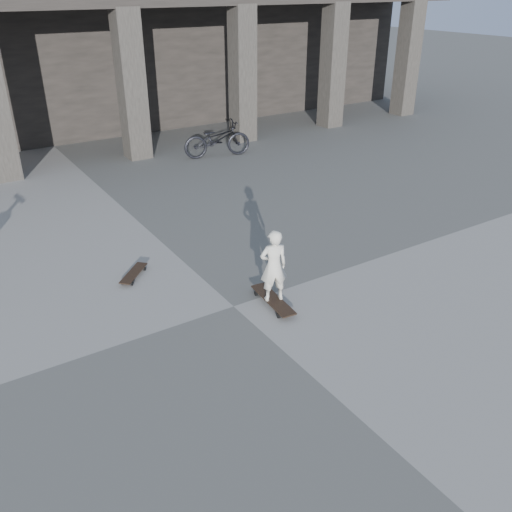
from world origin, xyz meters
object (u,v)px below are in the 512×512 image
longboard (273,300)px  child (274,266)px  bicycle (217,139)px  skateboard_spare (134,274)px

longboard → child: bearing=5.3°
longboard → child: (0.00, 0.00, 0.61)m
bicycle → child: bearing=170.0°
skateboard_spare → bicycle: bearing=4.6°
longboard → skateboard_spare: bearing=42.3°
skateboard_spare → longboard: bearing=-98.1°
longboard → bicycle: (3.19, 7.59, 0.43)m
bicycle → skateboard_spare: bearing=152.5°
skateboard_spare → child: size_ratio=0.58×
child → bicycle: 8.24m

